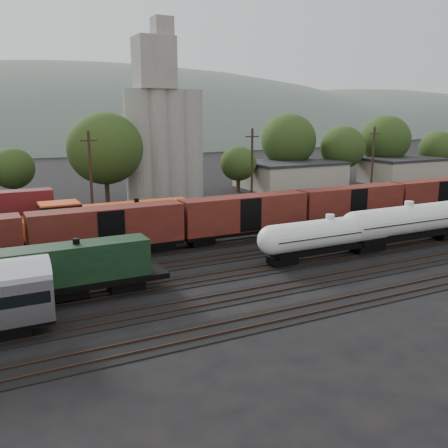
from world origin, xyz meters
name	(u,v)px	position (x,y,z in m)	size (l,w,h in m)	color
ground	(259,253)	(0.00, 0.00, 0.00)	(600.00, 600.00, 0.00)	black
tracks	(259,253)	(0.00, 0.00, 0.05)	(180.00, 33.20, 0.20)	black
green_locomotive	(34,272)	(-22.38, -5.00, 2.73)	(18.15, 3.20, 4.80)	black
tank_car_a	(329,234)	(5.06, -5.00, 2.52)	(16.13, 2.89, 4.23)	silver
tank_car_b	(408,221)	(15.69, -5.00, 2.77)	(17.85, 3.20, 4.68)	silver
orange_locomotive	(107,221)	(-13.09, 10.00, 2.78)	(19.63, 3.27, 4.91)	black
boxcar_string	(181,221)	(-6.59, 5.00, 3.12)	(122.80, 2.90, 4.20)	black
container_wall	(62,222)	(-17.04, 15.00, 2.09)	(161.11, 2.60, 5.80)	black
grain_silo	(163,132)	(3.28, 36.00, 11.26)	(13.40, 5.00, 29.00)	gray
industrial_sheds	(185,183)	(6.63, 35.25, 2.56)	(119.38, 17.26, 5.10)	#9E937F
tree_band	(129,153)	(-2.25, 37.63, 7.82)	(166.29, 22.08, 14.41)	black
utility_poles	(178,172)	(0.00, 22.00, 6.21)	(122.20, 0.36, 12.00)	black
distant_hills	(64,174)	(23.92, 260.00, -20.56)	(860.00, 286.00, 130.00)	#59665B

